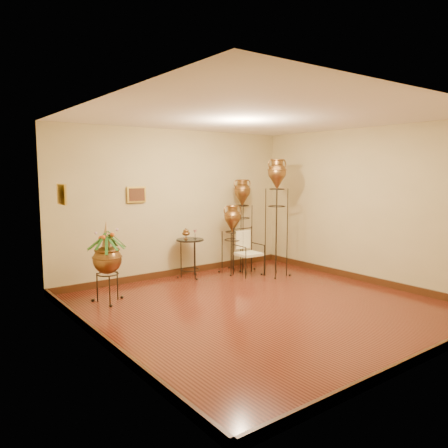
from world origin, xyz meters
TOP-DOWN VIEW (x-y plane):
  - ground at (0.00, 0.00)m, footprint 5.00×5.00m
  - room_shell at (-0.01, 0.01)m, footprint 5.02×5.02m
  - amphora_tall at (1.50, 1.29)m, footprint 0.52×0.52m
  - amphora_mid at (1.33, 2.12)m, footprint 0.46×0.46m
  - amphora_short at (0.95, 1.96)m, footprint 0.55×0.55m
  - planter_urn at (-1.79, 1.57)m, footprint 0.82×0.82m
  - armchair at (1.10, 1.63)m, footprint 0.54×0.51m
  - side_table at (0.08, 2.15)m, footprint 0.65×0.65m

SIDE VIEW (x-z plane):
  - ground at x=0.00m, z-range 0.00..0.00m
  - side_table at x=0.08m, z-range -0.08..0.86m
  - armchair at x=1.10m, z-range 0.00..0.91m
  - amphora_short at x=0.95m, z-range 0.00..1.38m
  - planter_urn at x=-1.79m, z-range 0.08..1.38m
  - amphora_mid at x=1.33m, z-range 0.01..1.89m
  - amphora_tall at x=1.50m, z-range 0.02..2.30m
  - room_shell at x=-0.01m, z-range 0.33..3.14m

